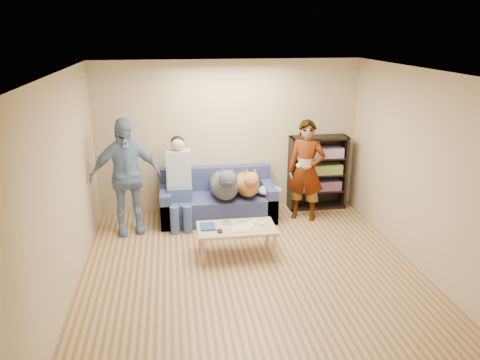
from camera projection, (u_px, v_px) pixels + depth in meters
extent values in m
plane|color=brown|center=(254.00, 278.00, 6.05)|extent=(5.00, 5.00, 0.00)
plane|color=white|center=(256.00, 73.00, 5.24)|extent=(5.00, 5.00, 0.00)
plane|color=tan|center=(229.00, 137.00, 8.00)|extent=(4.50, 0.00, 4.50)
plane|color=tan|center=(318.00, 294.00, 3.30)|extent=(4.50, 0.00, 4.50)
plane|color=tan|center=(61.00, 192.00, 5.33)|extent=(0.00, 5.00, 5.00)
plane|color=tan|center=(428.00, 175.00, 5.96)|extent=(0.00, 5.00, 5.00)
ellipsoid|color=#B4B5B9|center=(269.00, 190.00, 7.79)|extent=(0.42, 0.36, 0.15)
imported|color=gray|center=(306.00, 171.00, 7.71)|extent=(0.73, 0.63, 1.68)
imported|color=#758FBB|center=(126.00, 176.00, 7.16)|extent=(1.15, 0.68, 1.83)
cube|color=white|center=(298.00, 165.00, 7.44)|extent=(0.05, 0.12, 0.03)
cube|color=navy|center=(208.00, 226.00, 6.55)|extent=(0.20, 0.26, 0.03)
cube|color=silver|center=(241.00, 229.00, 6.48)|extent=(0.26, 0.20, 0.02)
cube|color=beige|center=(243.00, 228.00, 6.50)|extent=(0.22, 0.17, 0.01)
cube|color=silver|center=(227.00, 223.00, 6.66)|extent=(0.11, 0.06, 0.05)
cube|color=silver|center=(255.00, 222.00, 6.70)|extent=(0.04, 0.13, 0.03)
cube|color=silver|center=(261.00, 224.00, 6.63)|extent=(0.09, 0.06, 0.03)
cylinder|color=white|center=(251.00, 226.00, 6.57)|extent=(0.07, 0.07, 0.02)
cylinder|color=white|center=(250.00, 224.00, 6.65)|extent=(0.07, 0.07, 0.02)
cylinder|color=orange|center=(237.00, 232.00, 6.41)|extent=(0.13, 0.06, 0.01)
cylinder|color=black|center=(243.00, 221.00, 6.75)|extent=(0.13, 0.08, 0.01)
cube|color=black|center=(220.00, 231.00, 6.42)|extent=(0.07, 0.12, 0.02)
cube|color=#515B93|center=(218.00, 207.00, 7.88)|extent=(1.90, 0.85, 0.42)
cube|color=#515B93|center=(216.00, 178.00, 8.06)|extent=(1.90, 0.18, 0.40)
cube|color=#515B93|center=(166.00, 205.00, 7.73)|extent=(0.18, 0.85, 0.58)
cube|color=#515B93|center=(268.00, 200.00, 7.97)|extent=(0.18, 0.85, 0.58)
cube|color=#3D5988|center=(180.00, 192.00, 7.61)|extent=(0.40, 0.38, 0.22)
cylinder|color=#46589A|center=(175.00, 221.00, 7.31)|extent=(0.14, 0.14, 0.47)
cylinder|color=#3C5284|center=(188.00, 220.00, 7.33)|extent=(0.14, 0.14, 0.47)
cube|color=#A6A6AA|center=(179.00, 168.00, 7.59)|extent=(0.40, 0.24, 0.58)
sphere|color=#E2B387|center=(178.00, 144.00, 7.46)|extent=(0.21, 0.21, 0.21)
ellipsoid|color=black|center=(177.00, 142.00, 7.48)|extent=(0.22, 0.22, 0.19)
ellipsoid|color=#4D4E57|center=(224.00, 185.00, 7.69)|extent=(0.47, 0.98, 0.41)
sphere|color=#52565D|center=(226.00, 186.00, 7.36)|extent=(0.35, 0.35, 0.35)
sphere|color=#4F505A|center=(228.00, 179.00, 7.14)|extent=(0.29, 0.29, 0.29)
cube|color=black|center=(229.00, 184.00, 7.04)|extent=(0.09, 0.14, 0.08)
cone|color=#4F515A|center=(223.00, 169.00, 7.11)|extent=(0.09, 0.09, 0.14)
cone|color=#464950|center=(232.00, 169.00, 7.13)|extent=(0.09, 0.09, 0.14)
cylinder|color=#51535C|center=(221.00, 179.00, 8.10)|extent=(0.05, 0.32, 0.19)
ellipsoid|color=#B98038|center=(246.00, 184.00, 7.82)|extent=(0.40, 0.84, 0.35)
sphere|color=#C9853D|center=(249.00, 185.00, 7.51)|extent=(0.30, 0.30, 0.30)
sphere|color=#C6883C|center=(251.00, 180.00, 7.31)|extent=(0.25, 0.25, 0.25)
cube|color=brown|center=(252.00, 184.00, 7.22)|extent=(0.08, 0.12, 0.07)
cone|color=#A96E33|center=(247.00, 172.00, 7.29)|extent=(0.08, 0.08, 0.12)
cone|color=#B26B36|center=(255.00, 171.00, 7.30)|extent=(0.08, 0.08, 0.12)
cylinder|color=#A76633|center=(243.00, 179.00, 8.19)|extent=(0.05, 0.27, 0.16)
cube|color=tan|center=(236.00, 228.00, 6.57)|extent=(1.10, 0.60, 0.04)
cylinder|color=tan|center=(203.00, 252.00, 6.33)|extent=(0.05, 0.05, 0.38)
cylinder|color=tan|center=(275.00, 247.00, 6.47)|extent=(0.05, 0.05, 0.38)
cylinder|color=tan|center=(200.00, 237.00, 6.80)|extent=(0.05, 0.05, 0.38)
cylinder|color=tan|center=(267.00, 232.00, 6.94)|extent=(0.05, 0.05, 0.38)
cube|color=black|center=(291.00, 174.00, 8.18)|extent=(0.04, 0.34, 1.30)
cube|color=black|center=(343.00, 171.00, 8.32)|extent=(0.04, 0.34, 1.30)
cube|color=black|center=(319.00, 138.00, 8.05)|extent=(1.00, 0.34, 0.04)
cube|color=black|center=(316.00, 206.00, 8.44)|extent=(1.00, 0.34, 0.04)
cube|color=black|center=(315.00, 170.00, 8.40)|extent=(1.00, 0.02, 1.30)
cube|color=black|center=(316.00, 190.00, 8.35)|extent=(0.94, 0.32, 0.03)
cube|color=black|center=(317.00, 174.00, 8.26)|extent=(0.94, 0.32, 0.02)
cube|color=black|center=(318.00, 158.00, 8.16)|extent=(0.94, 0.32, 0.02)
cube|color=#B23333|center=(317.00, 185.00, 8.30)|extent=(0.84, 0.24, 0.17)
cube|color=gold|center=(318.00, 169.00, 8.21)|extent=(0.84, 0.24, 0.17)
cube|color=#994C99|center=(319.00, 153.00, 8.12)|extent=(0.84, 0.24, 0.17)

